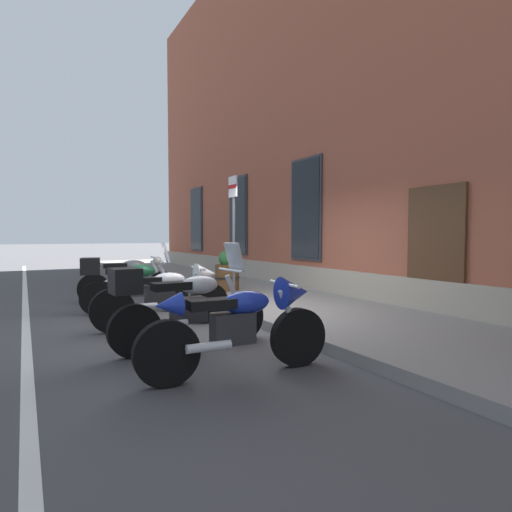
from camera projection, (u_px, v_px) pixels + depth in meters
name	position (u px, v px, depth m)	size (l,w,h in m)	color
ground_plane	(235.00, 319.00, 7.21)	(140.00, 140.00, 0.00)	#424244
sidewalk	(303.00, 307.00, 7.92)	(31.77, 2.90, 0.15)	slate
lane_stripe	(26.00, 342.00, 5.64)	(31.77, 0.12, 0.01)	silver
brick_pub_facade	(468.00, 78.00, 10.08)	(25.77, 7.06, 10.65)	brown
motorcycle_grey_naked	(130.00, 280.00, 8.97)	(0.62, 2.10, 0.99)	black
motorcycle_green_touring	(129.00, 284.00, 7.67)	(0.77, 1.95, 1.34)	black
motorcycle_white_sport	(168.00, 293.00, 6.54)	(0.62, 2.21, 1.00)	black
motorcycle_silver_touring	(184.00, 306.00, 5.24)	(0.62, 2.14, 1.36)	black
motorcycle_blue_sport	(244.00, 322.00, 4.30)	(0.62, 2.13, 1.01)	black
parking_sign	(233.00, 219.00, 8.76)	(0.36, 0.07, 2.59)	#4C4C51
barrel_planter	(227.00, 273.00, 9.81)	(0.60, 0.60, 0.95)	brown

